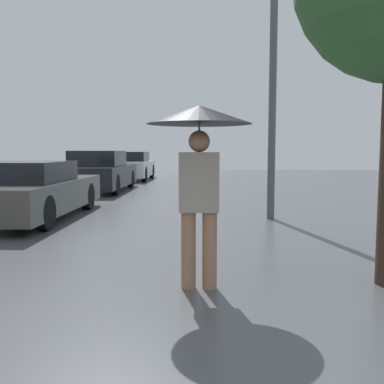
% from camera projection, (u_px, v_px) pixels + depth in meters
% --- Properties ---
extents(pedestrian, '(1.01, 1.01, 1.78)m').
position_uv_depth(pedestrian, '(199.00, 144.00, 4.08)').
color(pedestrian, '#9E7051').
rests_on(pedestrian, ground_plane).
extents(parked_car_second, '(1.80, 4.28, 1.14)m').
position_uv_depth(parked_car_second, '(28.00, 191.00, 8.51)').
color(parked_car_second, '#4C514C').
rests_on(parked_car_second, ground_plane).
extents(parked_car_third, '(1.78, 4.35, 1.35)m').
position_uv_depth(parked_car_third, '(100.00, 172.00, 14.31)').
color(parked_car_third, black).
rests_on(parked_car_third, ground_plane).
extents(parked_car_farthest, '(1.64, 4.20, 1.30)m').
position_uv_depth(parked_car_farthest, '(132.00, 166.00, 19.85)').
color(parked_car_farthest, silver).
rests_on(parked_car_farthest, ground_plane).
extents(street_lamp, '(0.34, 0.34, 4.74)m').
position_uv_depth(street_lamp, '(273.00, 69.00, 8.26)').
color(street_lamp, '#515456').
rests_on(street_lamp, ground_plane).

